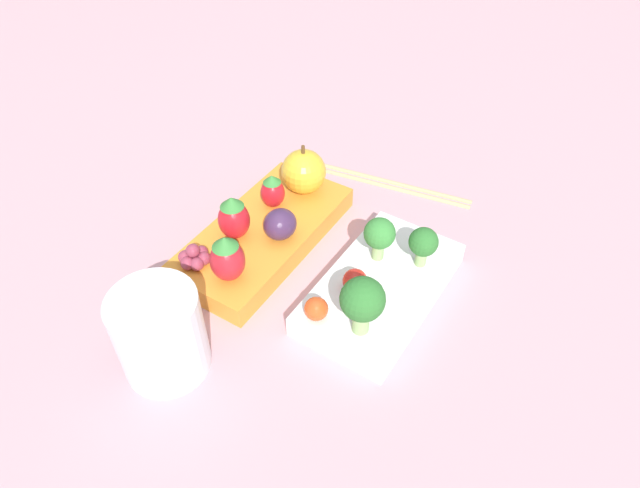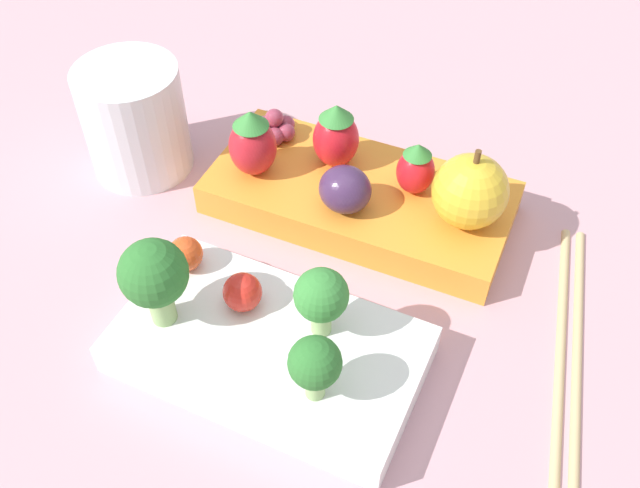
{
  "view_description": "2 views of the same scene",
  "coord_description": "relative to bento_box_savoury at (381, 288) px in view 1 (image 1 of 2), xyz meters",
  "views": [
    {
      "loc": [
        0.33,
        0.24,
        0.43
      ],
      "look_at": [
        -0.01,
        -0.0,
        0.03
      ],
      "focal_mm": 32.0,
      "sensor_mm": 36.0,
      "label": 1
    },
    {
      "loc": [
        -0.15,
        0.27,
        0.37
      ],
      "look_at": [
        -0.01,
        -0.0,
        0.03
      ],
      "focal_mm": 40.0,
      "sensor_mm": 36.0,
      "label": 2
    }
  ],
  "objects": [
    {
      "name": "ground_plane",
      "position": [
        0.01,
        -0.07,
        -0.01
      ],
      "size": [
        4.0,
        4.0,
        0.0
      ],
      "primitive_type": "plane",
      "color": "#C6939E"
    },
    {
      "name": "bento_box_savoury",
      "position": [
        0.0,
        0.0,
        0.0
      ],
      "size": [
        0.19,
        0.11,
        0.02
      ],
      "color": "white",
      "rests_on": "ground_plane"
    },
    {
      "name": "bento_box_fruit",
      "position": [
        0.01,
        -0.14,
        0.0
      ],
      "size": [
        0.22,
        0.12,
        0.02
      ],
      "color": "orange",
      "rests_on": "ground_plane"
    },
    {
      "name": "broccoli_floret_0",
      "position": [
        0.06,
        0.02,
        0.05
      ],
      "size": [
        0.04,
        0.04,
        0.06
      ],
      "color": "#93B770",
      "rests_on": "bento_box_savoury"
    },
    {
      "name": "broccoli_floret_1",
      "position": [
        -0.02,
        -0.02,
        0.04
      ],
      "size": [
        0.03,
        0.03,
        0.05
      ],
      "color": "#93B770",
      "rests_on": "bento_box_savoury"
    },
    {
      "name": "broccoli_floret_2",
      "position": [
        -0.04,
        0.02,
        0.04
      ],
      "size": [
        0.03,
        0.03,
        0.04
      ],
      "color": "#93B770",
      "rests_on": "bento_box_savoury"
    },
    {
      "name": "cherry_tomato_0",
      "position": [
        0.03,
        -0.01,
        0.02
      ],
      "size": [
        0.02,
        0.02,
        0.02
      ],
      "color": "red",
      "rests_on": "bento_box_savoury"
    },
    {
      "name": "cherry_tomato_1",
      "position": [
        0.07,
        -0.02,
        0.02
      ],
      "size": [
        0.02,
        0.02,
        0.02
      ],
      "color": "#DB4C1E",
      "rests_on": "bento_box_savoury"
    },
    {
      "name": "apple",
      "position": [
        -0.07,
        -0.15,
        0.04
      ],
      "size": [
        0.05,
        0.05,
        0.06
      ],
      "color": "gold",
      "rests_on": "bento_box_fruit"
    },
    {
      "name": "strawberry_0",
      "position": [
        0.04,
        -0.16,
        0.04
      ],
      "size": [
        0.03,
        0.03,
        0.05
      ],
      "color": "red",
      "rests_on": "bento_box_fruit"
    },
    {
      "name": "strawberry_1",
      "position": [
        -0.03,
        -0.16,
        0.03
      ],
      "size": [
        0.03,
        0.03,
        0.04
      ],
      "color": "red",
      "rests_on": "bento_box_fruit"
    },
    {
      "name": "strawberry_2",
      "position": [
        0.08,
        -0.12,
        0.04
      ],
      "size": [
        0.03,
        0.03,
        0.05
      ],
      "color": "red",
      "rests_on": "bento_box_fruit"
    },
    {
      "name": "plum",
      "position": [
        0.01,
        -0.12,
        0.03
      ],
      "size": [
        0.04,
        0.03,
        0.03
      ],
      "color": "#42284C",
      "rests_on": "bento_box_fruit"
    },
    {
      "name": "grape_cluster",
      "position": [
        0.09,
        -0.16,
        0.02
      ],
      "size": [
        0.03,
        0.03,
        0.02
      ],
      "color": "#93384C",
      "rests_on": "bento_box_fruit"
    },
    {
      "name": "drinking_cup",
      "position": [
        0.18,
        -0.11,
        0.03
      ],
      "size": [
        0.08,
        0.08,
        0.08
      ],
      "color": "silver",
      "rests_on": "ground_plane"
    },
    {
      "name": "chopsticks_pair",
      "position": [
        -0.16,
        -0.09,
        -0.01
      ],
      "size": [
        0.06,
        0.21,
        0.01
      ],
      "color": "tan",
      "rests_on": "ground_plane"
    }
  ]
}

